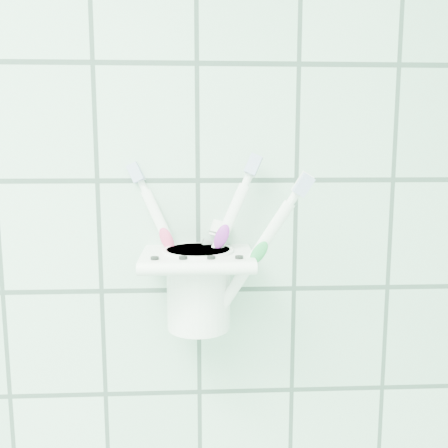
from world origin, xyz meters
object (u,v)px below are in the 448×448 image
object	(u,v)px
toothbrush_pink	(204,234)
toothbrush_orange	(210,237)
holder_bracket	(197,260)
toothbrush_blue	(184,232)
toothpaste_tube	(192,261)
cup	(199,285)

from	to	relation	value
toothbrush_pink	toothbrush_orange	xyz separation A→B (m)	(0.01, -0.02, 0.00)
holder_bracket	toothbrush_orange	distance (m)	0.04
toothbrush_orange	toothbrush_blue	bearing A→B (deg)	149.33
toothbrush_pink	toothbrush_blue	world-z (taller)	toothbrush_blue
holder_bracket	toothbrush_blue	world-z (taller)	toothbrush_blue
toothbrush_blue	toothbrush_orange	distance (m)	0.03
toothbrush_blue	toothbrush_orange	size ratio (longest dim) A/B	1.06
holder_bracket	toothpaste_tube	xyz separation A→B (m)	(-0.01, 0.02, -0.01)
holder_bracket	cup	xyz separation A→B (m)	(0.00, 0.00, -0.03)
toothbrush_pink	toothbrush_blue	distance (m)	0.02
holder_bracket	toothbrush_blue	xyz separation A→B (m)	(-0.02, 0.00, 0.03)
holder_bracket	toothbrush_pink	bearing A→B (deg)	54.45
cup	holder_bracket	bearing A→B (deg)	-105.86
toothpaste_tube	toothbrush_pink	bearing A→B (deg)	-38.43
cup	toothpaste_tube	size ratio (longest dim) A/B	0.72
toothbrush_pink	toothpaste_tube	xyz separation A→B (m)	(-0.01, 0.01, -0.04)
holder_bracket	toothpaste_tube	distance (m)	0.02
cup	toothpaste_tube	distance (m)	0.03
holder_bracket	toothbrush_pink	xyz separation A→B (m)	(0.01, 0.01, 0.03)
cup	toothpaste_tube	xyz separation A→B (m)	(-0.01, 0.02, 0.03)
toothbrush_blue	toothpaste_tube	xyz separation A→B (m)	(0.01, 0.02, -0.04)
holder_bracket	toothbrush_blue	distance (m)	0.04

